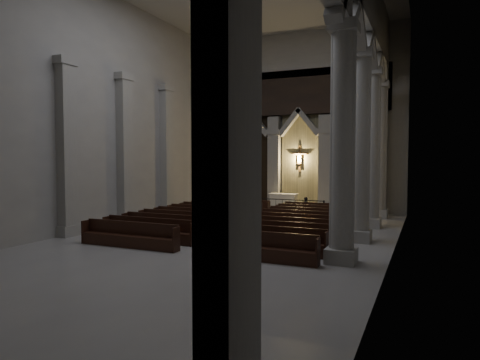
% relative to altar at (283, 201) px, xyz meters
% --- Properties ---
extents(room, '(24.00, 24.10, 12.00)m').
position_rel_altar_xyz_m(room, '(0.83, -10.68, 6.96)').
color(room, '#999691').
rests_on(room, ground).
extents(sanctuary_wall, '(14.00, 0.77, 12.00)m').
position_rel_altar_xyz_m(sanctuary_wall, '(0.83, 0.85, 5.98)').
color(sanctuary_wall, '#A09E96').
rests_on(sanctuary_wall, ground).
extents(right_arcade, '(1.00, 24.00, 12.00)m').
position_rel_altar_xyz_m(right_arcade, '(6.33, -9.35, 7.19)').
color(right_arcade, '#A09E96').
rests_on(right_arcade, ground).
extents(left_pilasters, '(0.60, 13.00, 8.03)m').
position_rel_altar_xyz_m(left_pilasters, '(-5.92, -7.18, 3.27)').
color(left_pilasters, '#A09E96').
rests_on(left_pilasters, ground).
extents(sanctuary_step, '(8.50, 2.60, 0.15)m').
position_rel_altar_xyz_m(sanctuary_step, '(0.83, -0.08, -0.56)').
color(sanctuary_step, '#A09E96').
rests_on(sanctuary_step, ground).
extents(altar, '(1.90, 0.76, 0.97)m').
position_rel_altar_xyz_m(altar, '(0.00, 0.00, 0.00)').
color(altar, silver).
rests_on(altar, sanctuary_step).
extents(altar_rail, '(4.60, 0.09, 0.90)m').
position_rel_altar_xyz_m(altar_rail, '(0.83, -1.35, -0.04)').
color(altar_rail, black).
rests_on(altar_rail, ground).
extents(candle_stand_left, '(0.22, 0.22, 1.28)m').
position_rel_altar_xyz_m(candle_stand_left, '(-2.38, -1.44, -0.29)').
color(candle_stand_left, '#A77D33').
rests_on(candle_stand_left, ground).
extents(candle_stand_right, '(0.27, 0.27, 1.58)m').
position_rel_altar_xyz_m(candle_stand_right, '(3.69, -0.92, -0.21)').
color(candle_stand_right, '#A77D33').
rests_on(candle_stand_right, ground).
extents(pews, '(9.88, 10.65, 1.00)m').
position_rel_altar_xyz_m(pews, '(0.83, -8.93, -0.31)').
color(pews, black).
rests_on(pews, ground).
extents(worshipper, '(0.53, 0.41, 1.29)m').
position_rel_altar_xyz_m(worshipper, '(2.53, -3.63, 0.01)').
color(worshipper, black).
rests_on(worshipper, ground).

